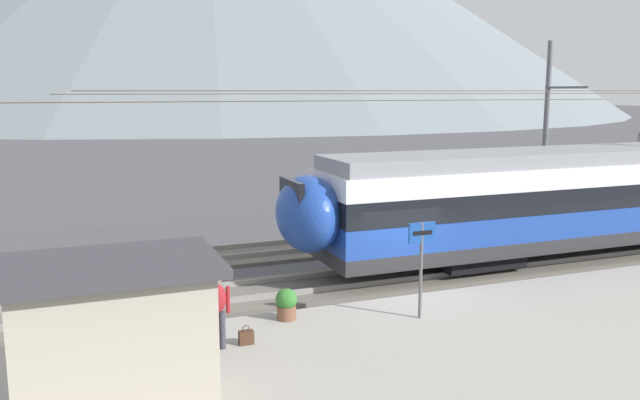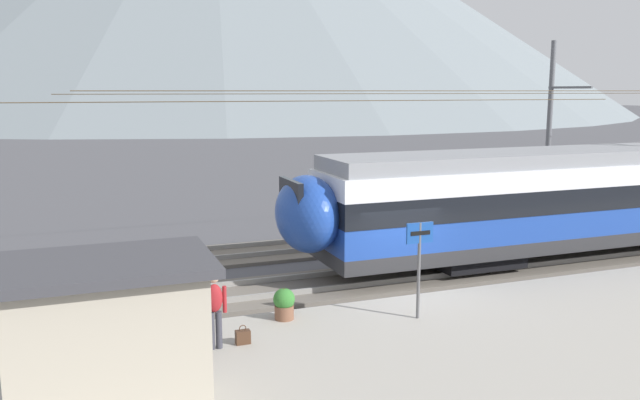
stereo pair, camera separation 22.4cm
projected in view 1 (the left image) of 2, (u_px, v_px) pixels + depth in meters
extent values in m
plane|color=#4C4C51|center=(403.00, 297.00, 18.34)|extent=(400.00, 400.00, 0.00)
cube|color=#A39E93|center=(508.00, 354.00, 14.00)|extent=(120.00, 7.94, 0.31)
cube|color=#6B6359|center=(377.00, 279.00, 19.83)|extent=(120.00, 3.00, 0.12)
cube|color=gray|center=(388.00, 281.00, 19.15)|extent=(120.00, 0.07, 0.16)
cube|color=gray|center=(367.00, 269.00, 20.46)|extent=(120.00, 0.07, 0.16)
cube|color=#6B6359|center=(323.00, 247.00, 24.00)|extent=(120.00, 3.00, 0.12)
cube|color=gray|center=(330.00, 247.00, 23.32)|extent=(120.00, 0.07, 0.16)
cube|color=gray|center=(316.00, 239.00, 24.64)|extent=(120.00, 0.07, 0.16)
cube|color=black|center=(469.00, 256.00, 20.94)|extent=(2.80, 2.35, 0.42)
ellipsoid|color=#1E429E|center=(308.00, 214.00, 18.64)|extent=(1.80, 2.70, 2.25)
cube|color=black|center=(292.00, 201.00, 18.39)|extent=(0.16, 1.76, 1.19)
cube|color=black|center=(640.00, 160.00, 29.10)|extent=(0.16, 1.68, 1.19)
cylinder|color=slate|center=(546.00, 130.00, 29.82)|extent=(0.24, 0.24, 8.03)
cube|color=slate|center=(566.00, 87.00, 28.42)|extent=(0.10, 2.64, 0.10)
cylinder|color=#473823|center=(586.00, 93.00, 27.39)|extent=(42.16, 0.02, 0.02)
cylinder|color=#59595B|center=(421.00, 271.00, 15.58)|extent=(0.08, 0.08, 2.38)
cube|color=#19479E|center=(422.00, 233.00, 15.42)|extent=(0.70, 0.06, 0.50)
cube|color=black|center=(423.00, 233.00, 15.39)|extent=(0.52, 0.01, 0.10)
cylinder|color=#383842|center=(215.00, 331.00, 13.77)|extent=(0.14, 0.14, 0.82)
cylinder|color=#383842|center=(222.00, 330.00, 13.82)|extent=(0.14, 0.14, 0.82)
ellipsoid|color=maroon|center=(218.00, 299.00, 13.67)|extent=(0.36, 0.22, 0.62)
sphere|color=tan|center=(217.00, 278.00, 13.60)|extent=(0.22, 0.22, 0.22)
cylinder|color=maroon|center=(207.00, 302.00, 13.60)|extent=(0.09, 0.09, 0.58)
cylinder|color=maroon|center=(228.00, 300.00, 13.76)|extent=(0.09, 0.09, 0.58)
cube|color=#472D1E|center=(246.00, 337.00, 14.11)|extent=(0.32, 0.18, 0.30)
torus|color=#472D1E|center=(246.00, 329.00, 14.07)|extent=(0.16, 0.02, 0.16)
cylinder|color=brown|center=(286.00, 312.00, 15.70)|extent=(0.39, 0.39, 0.31)
sphere|color=#33752D|center=(286.00, 301.00, 15.65)|extent=(0.48, 0.48, 0.48)
sphere|color=gold|center=(286.00, 296.00, 15.63)|extent=(0.27, 0.27, 0.27)
cylinder|color=brown|center=(286.00, 312.00, 15.65)|extent=(0.47, 0.47, 0.34)
sphere|color=#33752D|center=(286.00, 299.00, 15.60)|extent=(0.53, 0.53, 0.53)
sphere|color=red|center=(286.00, 294.00, 15.58)|extent=(0.29, 0.29, 0.29)
cube|color=#B7AD99|center=(115.00, 347.00, 10.62)|extent=(3.04, 2.05, 2.63)
cube|color=#3D3D42|center=(111.00, 265.00, 10.38)|extent=(3.44, 2.45, 0.16)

